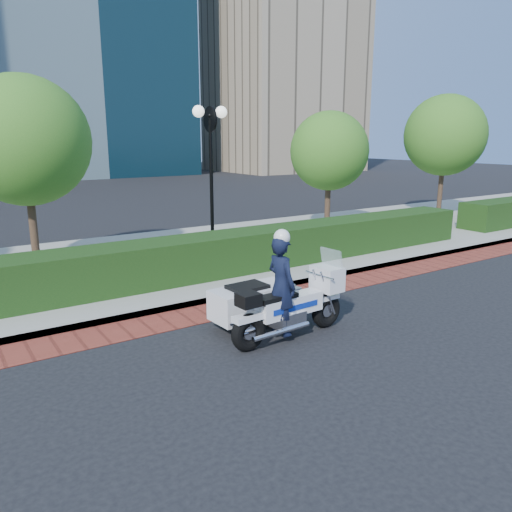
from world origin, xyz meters
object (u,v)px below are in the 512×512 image
lamppost (211,158)px  tree_c (329,151)px  tree_d (445,135)px  police_motorcycle (273,298)px  tree_b (24,141)px

lamppost → tree_c: (5.50, 1.30, 0.09)m
lamppost → tree_c: 5.65m
tree_d → police_motorcycle: (-13.70, -6.65, -2.92)m
tree_d → lamppost: bearing=-173.8°
tree_b → police_motorcycle: bearing=-67.2°
police_motorcycle → tree_b: bearing=109.5°
tree_d → police_motorcycle: tree_d is taller
lamppost → tree_b: size_ratio=0.86×
tree_c → tree_d: size_ratio=0.83×
lamppost → tree_b: bearing=163.9°
tree_c → tree_d: 6.52m
police_motorcycle → tree_d: bearing=22.6°
tree_c → tree_b: bearing=180.0°
lamppost → tree_d: tree_d is taller
tree_b → police_motorcycle: (2.80, -6.65, -2.74)m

